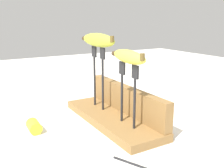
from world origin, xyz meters
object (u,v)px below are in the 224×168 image
Objects in this scene: banana_raised_left at (97,40)px; banana_raised_right at (127,57)px; wire_coil at (140,104)px; fork_stand_left at (97,72)px; banana_chunk_near at (34,126)px; fork_stand_right at (127,89)px.

banana_raised_right is at bearing 0.00° from banana_raised_left.
fork_stand_left is at bearing -88.79° from wire_coil.
banana_raised_left reaches higher than banana_raised_right.
wire_coil is at bearing 95.61° from banana_chunk_near.
fork_stand_right is (0.17, 0.00, -0.02)m from fork_stand_left.
banana_chunk_near is at bearing -121.55° from banana_raised_right.
banana_chunk_near reaches higher than wire_coil.
banana_chunk_near is (-0.14, -0.23, -0.20)m from banana_raised_right.
banana_chunk_near is (0.04, -0.23, -0.13)m from fork_stand_left.
fork_stand_left is 1.09× the size of banana_raised_left.
fork_stand_right is at bearing -5.03° from banana_raised_right.
fork_stand_left reaches higher than fork_stand_right.
fork_stand_left is 3.59× the size of banana_chunk_near.
wire_coil is (-0.18, 0.18, -0.22)m from banana_raised_right.
banana_raised_right is 2.92× the size of banana_chunk_near.
fork_stand_right is at bearing 58.43° from banana_chunk_near.
banana_raised_right is (-0.00, 0.00, 0.09)m from fork_stand_right.
fork_stand_right is 1.90× the size of wire_coil.
banana_raised_right reaches higher than wire_coil.
banana_raised_right reaches higher than fork_stand_left.
banana_raised_right is at bearing 58.45° from banana_chunk_near.
banana_chunk_near is (-0.14, -0.23, -0.11)m from fork_stand_right.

